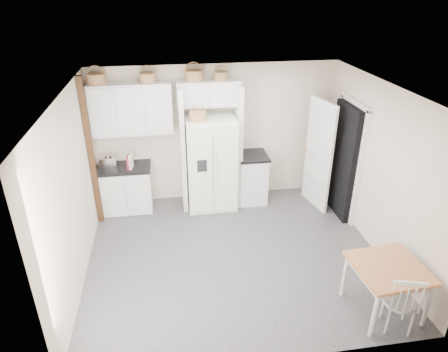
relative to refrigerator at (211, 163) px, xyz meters
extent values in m
plane|color=#2B2B33|center=(0.15, -1.62, -0.87)|extent=(4.50, 4.50, 0.00)
plane|color=white|center=(0.15, -1.62, 1.73)|extent=(4.50, 4.50, 0.00)
plane|color=beige|center=(0.15, 0.38, 0.43)|extent=(4.50, 0.00, 4.50)
plane|color=beige|center=(-2.10, -1.62, 0.43)|extent=(0.00, 4.00, 4.00)
plane|color=beige|center=(2.40, -1.62, 0.43)|extent=(0.00, 4.00, 4.00)
cube|color=white|center=(0.00, 0.00, 0.00)|extent=(0.90, 0.72, 1.73)
cube|color=silver|center=(-1.58, 0.08, -0.45)|extent=(0.90, 0.57, 0.83)
cube|color=silver|center=(0.79, 0.08, -0.41)|extent=(0.52, 0.63, 0.92)
cube|color=#AB6637|center=(1.85, -3.07, -0.51)|extent=(0.90, 0.90, 0.71)
cube|color=silver|center=(1.88, -3.37, -0.47)|extent=(0.48, 0.45, 0.80)
cube|color=black|center=(-1.58, 0.08, -0.01)|extent=(0.94, 0.61, 0.04)
cube|color=black|center=(0.79, 0.08, 0.07)|extent=(0.56, 0.67, 0.04)
cube|color=silver|center=(-1.83, 0.08, 0.10)|extent=(0.30, 0.19, 0.20)
cube|color=maroon|center=(-1.48, 0.00, 0.14)|extent=(0.07, 0.18, 0.26)
cube|color=beige|center=(-1.44, 0.00, 0.14)|extent=(0.07, 0.18, 0.27)
cylinder|color=brown|center=(-1.87, 0.21, 1.57)|extent=(0.30, 0.30, 0.17)
cylinder|color=brown|center=(-1.03, 0.21, 1.56)|extent=(0.28, 0.28, 0.16)
cylinder|color=brown|center=(-0.25, 0.21, 1.57)|extent=(0.31, 0.31, 0.18)
cylinder|color=brown|center=(0.21, 0.21, 1.55)|extent=(0.24, 0.24, 0.14)
cylinder|color=brown|center=(-0.23, -0.10, 0.95)|extent=(0.30, 0.30, 0.16)
cube|color=silver|center=(-1.35, 0.21, 1.03)|extent=(1.40, 0.34, 0.90)
cube|color=silver|center=(0.00, 0.21, 1.26)|extent=(1.12, 0.34, 0.45)
cube|color=silver|center=(-0.51, 0.08, 0.28)|extent=(0.08, 0.60, 2.30)
cube|color=silver|center=(0.51, 0.08, 0.28)|extent=(0.08, 0.60, 2.30)
cube|color=black|center=(-2.05, -0.27, 0.43)|extent=(0.09, 0.09, 2.60)
cube|color=black|center=(2.31, -0.62, 0.16)|extent=(0.18, 0.85, 2.05)
cube|color=white|center=(1.95, -0.29, 0.16)|extent=(0.21, 0.79, 2.05)
camera|label=1|loc=(-0.79, -6.66, 3.05)|focal=32.00mm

